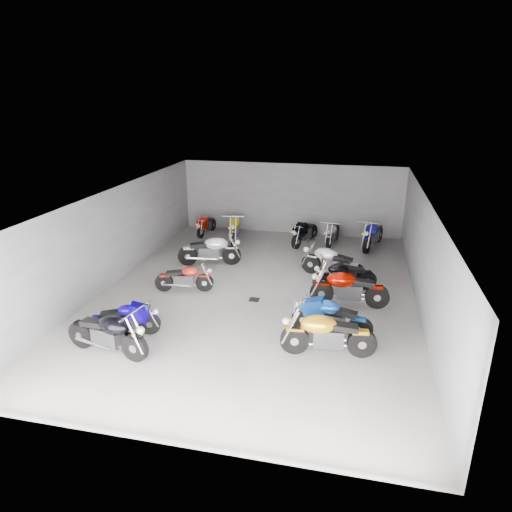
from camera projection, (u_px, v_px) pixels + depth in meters
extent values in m
plane|color=#9E9B96|center=(258.00, 293.00, 14.90)|extent=(14.00, 14.00, 0.00)
cube|color=gray|center=(291.00, 199.00, 20.78)|extent=(10.00, 0.10, 3.20)
cube|color=gray|center=(113.00, 237.00, 15.39)|extent=(0.10, 14.00, 3.20)
cube|color=gray|center=(424.00, 259.00, 13.32)|extent=(0.10, 14.00, 3.20)
cube|color=black|center=(258.00, 196.00, 13.80)|extent=(10.00, 14.00, 0.04)
cube|color=black|center=(254.00, 300.00, 14.44)|extent=(0.32, 0.32, 0.01)
cylinder|color=black|center=(135.00, 347.00, 11.06)|extent=(0.74, 0.27, 0.73)
cylinder|color=black|center=(82.00, 334.00, 11.66)|extent=(0.74, 0.29, 0.73)
cube|color=#2D2D30|center=(107.00, 337.00, 11.32)|extent=(0.78, 0.46, 0.45)
ellipsoid|color=black|center=(114.00, 326.00, 11.11)|extent=(0.84, 0.58, 0.41)
cube|color=black|center=(94.00, 323.00, 11.35)|extent=(0.74, 0.43, 0.21)
cylinder|color=black|center=(150.00, 324.00, 12.32)|extent=(0.61, 0.30, 0.60)
cylinder|color=black|center=(98.00, 326.00, 12.21)|extent=(0.61, 0.31, 0.60)
cube|color=#2D2D30|center=(124.00, 322.00, 12.24)|extent=(0.66, 0.45, 0.37)
ellipsoid|color=#0F0285|center=(131.00, 311.00, 12.15)|extent=(0.72, 0.55, 0.34)
cube|color=black|center=(111.00, 313.00, 12.12)|extent=(0.62, 0.42, 0.17)
cylinder|color=black|center=(205.00, 283.00, 14.98)|extent=(0.60, 0.24, 0.59)
cylinder|color=black|center=(164.00, 282.00, 15.00)|extent=(0.61, 0.26, 0.59)
cube|color=#2D2D30|center=(184.00, 280.00, 14.95)|extent=(0.64, 0.39, 0.37)
ellipsoid|color=#9F1E15|center=(190.00, 272.00, 14.85)|extent=(0.69, 0.49, 0.33)
cube|color=black|center=(175.00, 273.00, 14.87)|extent=(0.60, 0.37, 0.17)
cylinder|color=black|center=(232.00, 255.00, 17.27)|extent=(0.74, 0.33, 0.73)
cylinder|color=black|center=(188.00, 256.00, 17.20)|extent=(0.75, 0.36, 0.73)
cube|color=#2D2D30|center=(210.00, 253.00, 17.19)|extent=(0.81, 0.52, 0.46)
ellipsoid|color=silver|center=(216.00, 244.00, 17.08)|extent=(0.87, 0.64, 0.41)
cube|color=black|center=(200.00, 245.00, 17.07)|extent=(0.75, 0.49, 0.21)
cylinder|color=black|center=(295.00, 340.00, 11.39)|extent=(0.74, 0.24, 0.73)
cylinder|color=black|center=(362.00, 343.00, 11.24)|extent=(0.75, 0.26, 0.73)
cube|color=#2D2D30|center=(328.00, 338.00, 11.27)|extent=(0.78, 0.43, 0.46)
ellipsoid|color=#BE7E14|center=(319.00, 324.00, 11.17)|extent=(0.83, 0.55, 0.41)
cube|color=black|center=(344.00, 327.00, 11.13)|extent=(0.73, 0.40, 0.21)
cylinder|color=black|center=(304.00, 319.00, 12.49)|extent=(0.69, 0.24, 0.68)
cylinder|color=black|center=(360.00, 329.00, 11.97)|extent=(0.69, 0.26, 0.68)
cube|color=#2D2D30|center=(332.00, 321.00, 12.19)|extent=(0.73, 0.42, 0.42)
ellipsoid|color=#113F96|center=(324.00, 308.00, 12.16)|extent=(0.77, 0.53, 0.38)
cube|color=black|center=(345.00, 313.00, 11.98)|extent=(0.68, 0.39, 0.19)
cylinder|color=black|center=(322.00, 293.00, 14.04)|extent=(0.74, 0.19, 0.74)
cylinder|color=black|center=(377.00, 297.00, 13.78)|extent=(0.74, 0.21, 0.74)
cube|color=#2D2D30|center=(349.00, 291.00, 13.87)|extent=(0.76, 0.38, 0.46)
ellipsoid|color=#7C0800|center=(342.00, 280.00, 13.79)|extent=(0.80, 0.50, 0.41)
cube|color=black|center=(363.00, 282.00, 13.70)|extent=(0.72, 0.36, 0.21)
cylinder|color=black|center=(323.00, 282.00, 14.96)|extent=(0.66, 0.33, 0.66)
cylinder|color=black|center=(367.00, 280.00, 15.09)|extent=(0.67, 0.35, 0.66)
cube|color=#2D2D30|center=(345.00, 278.00, 14.99)|extent=(0.73, 0.50, 0.41)
ellipsoid|color=black|center=(339.00, 269.00, 14.86)|extent=(0.79, 0.61, 0.37)
cube|color=black|center=(355.00, 270.00, 14.92)|extent=(0.68, 0.47, 0.19)
cylinder|color=black|center=(311.00, 264.00, 16.44)|extent=(0.72, 0.37, 0.72)
cylinder|color=black|center=(354.00, 273.00, 15.65)|extent=(0.73, 0.39, 0.72)
cube|color=#2D2D30|center=(332.00, 265.00, 16.01)|extent=(0.80, 0.55, 0.45)
ellipsoid|color=silver|center=(326.00, 254.00, 16.01)|extent=(0.86, 0.67, 0.40)
cube|color=black|center=(342.00, 259.00, 15.73)|extent=(0.75, 0.52, 0.20)
cylinder|color=black|center=(201.00, 232.00, 20.38)|extent=(0.17, 0.58, 0.57)
cylinder|color=black|center=(212.00, 225.00, 21.53)|extent=(0.19, 0.58, 0.57)
cube|color=#2D2D30|center=(207.00, 226.00, 20.92)|extent=(0.32, 0.60, 0.36)
ellipsoid|color=#971405|center=(205.00, 222.00, 20.65)|extent=(0.42, 0.64, 0.32)
cube|color=black|center=(209.00, 220.00, 21.09)|extent=(0.30, 0.57, 0.16)
cylinder|color=black|center=(233.00, 237.00, 19.40)|extent=(0.26, 0.74, 0.73)
cylinder|color=black|center=(237.00, 227.00, 20.94)|extent=(0.28, 0.74, 0.73)
cube|color=#2D2D30|center=(235.00, 229.00, 20.13)|extent=(0.45, 0.78, 0.45)
ellipsoid|color=#C8BA07|center=(235.00, 223.00, 19.77)|extent=(0.57, 0.83, 0.41)
cube|color=black|center=(236.00, 220.00, 20.36)|extent=(0.42, 0.73, 0.21)
cylinder|color=black|center=(297.00, 241.00, 19.00)|extent=(0.36, 0.67, 0.66)
cylinder|color=black|center=(313.00, 232.00, 20.18)|extent=(0.37, 0.67, 0.66)
cube|color=#2D2D30|center=(305.00, 234.00, 19.56)|extent=(0.52, 0.74, 0.41)
ellipsoid|color=black|center=(303.00, 228.00, 19.27)|extent=(0.63, 0.80, 0.37)
cube|color=black|center=(309.00, 226.00, 19.72)|extent=(0.49, 0.69, 0.19)
cylinder|color=black|center=(329.00, 242.00, 18.97)|extent=(0.22, 0.65, 0.64)
cylinder|color=black|center=(336.00, 232.00, 20.24)|extent=(0.24, 0.65, 0.64)
cube|color=#2D2D30|center=(333.00, 235.00, 19.57)|extent=(0.39, 0.68, 0.40)
ellipsoid|color=#9D9CA3|center=(332.00, 229.00, 19.27)|extent=(0.49, 0.73, 0.36)
cube|color=black|center=(335.00, 227.00, 19.75)|extent=(0.36, 0.64, 0.18)
cylinder|color=black|center=(367.00, 245.00, 18.49)|extent=(0.36, 0.74, 0.73)
cylinder|color=black|center=(378.00, 234.00, 19.83)|extent=(0.38, 0.75, 0.73)
cube|color=#2D2D30|center=(373.00, 237.00, 19.12)|extent=(0.55, 0.81, 0.45)
ellipsoid|color=navy|center=(372.00, 230.00, 18.79)|extent=(0.67, 0.87, 0.41)
cube|color=black|center=(376.00, 227.00, 19.31)|extent=(0.51, 0.76, 0.21)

